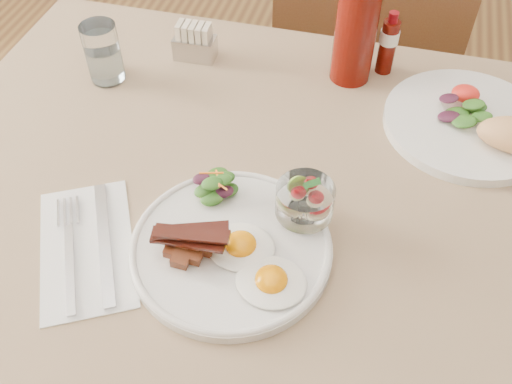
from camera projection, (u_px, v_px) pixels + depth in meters
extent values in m
cylinder|color=brown|center=(113.00, 155.00, 1.49)|extent=(0.06, 0.06, 0.71)
cube|color=brown|center=(324.00, 211.00, 0.87)|extent=(1.30, 0.85, 0.04)
cube|color=#927559|center=(325.00, 203.00, 0.86)|extent=(1.33, 0.88, 0.00)
cylinder|color=brown|center=(282.00, 164.00, 1.65)|extent=(0.04, 0.04, 0.45)
cylinder|color=brown|center=(408.00, 188.00, 1.58)|extent=(0.04, 0.04, 0.45)
cylinder|color=brown|center=(306.00, 89.00, 1.88)|extent=(0.04, 0.04, 0.45)
cylinder|color=brown|center=(417.00, 107.00, 1.82)|extent=(0.04, 0.04, 0.45)
cube|color=brown|center=(364.00, 69.00, 1.55)|extent=(0.42, 0.42, 0.03)
cube|color=brown|center=(367.00, 33.00, 1.25)|extent=(0.42, 0.03, 0.46)
cylinder|color=white|center=(231.00, 248.00, 0.79)|extent=(0.28, 0.28, 0.02)
ellipsoid|color=white|center=(271.00, 282.00, 0.74)|extent=(0.10, 0.09, 0.01)
ellipsoid|color=orange|center=(271.00, 279.00, 0.73)|extent=(0.04, 0.04, 0.03)
ellipsoid|color=white|center=(241.00, 247.00, 0.77)|extent=(0.10, 0.09, 0.01)
ellipsoid|color=orange|center=(241.00, 244.00, 0.77)|extent=(0.04, 0.04, 0.03)
cube|color=brown|center=(188.00, 243.00, 0.77)|extent=(0.03, 0.03, 0.02)
cube|color=brown|center=(194.00, 255.00, 0.76)|extent=(0.03, 0.03, 0.02)
cube|color=brown|center=(172.00, 250.00, 0.76)|extent=(0.02, 0.02, 0.02)
cube|color=brown|center=(207.00, 248.00, 0.77)|extent=(0.03, 0.03, 0.02)
cube|color=brown|center=(181.00, 259.00, 0.75)|extent=(0.03, 0.03, 0.02)
cube|color=brown|center=(181.00, 237.00, 0.78)|extent=(0.02, 0.02, 0.02)
cube|color=brown|center=(194.00, 242.00, 0.75)|extent=(0.03, 0.03, 0.02)
cube|color=brown|center=(183.00, 242.00, 0.75)|extent=(0.02, 0.02, 0.02)
cube|color=#44130B|center=(188.00, 237.00, 0.75)|extent=(0.10, 0.04, 0.01)
cube|color=#44130B|center=(188.00, 241.00, 0.74)|extent=(0.10, 0.02, 0.01)
cube|color=#44130B|center=(191.00, 230.00, 0.75)|extent=(0.10, 0.05, 0.01)
cube|color=#44130B|center=(192.00, 234.00, 0.74)|extent=(0.10, 0.03, 0.01)
ellipsoid|color=#204712|center=(214.00, 192.00, 0.84)|extent=(0.04, 0.03, 0.01)
ellipsoid|color=#204712|center=(227.00, 190.00, 0.84)|extent=(0.04, 0.03, 0.01)
ellipsoid|color=#351022|center=(208.00, 182.00, 0.85)|extent=(0.03, 0.03, 0.01)
ellipsoid|color=#204712|center=(212.00, 198.00, 0.82)|extent=(0.04, 0.03, 0.01)
ellipsoid|color=#204712|center=(205.00, 191.00, 0.83)|extent=(0.04, 0.03, 0.01)
ellipsoid|color=#351022|center=(224.00, 192.00, 0.82)|extent=(0.03, 0.02, 0.01)
ellipsoid|color=#204712|center=(217.00, 175.00, 0.84)|extent=(0.04, 0.03, 0.01)
ellipsoid|color=#204712|center=(225.00, 178.00, 0.83)|extent=(0.03, 0.03, 0.01)
ellipsoid|color=#351022|center=(201.00, 179.00, 0.83)|extent=(0.03, 0.02, 0.01)
ellipsoid|color=#204712|center=(212.00, 184.00, 0.81)|extent=(0.04, 0.03, 0.01)
ellipsoid|color=#204712|center=(223.00, 180.00, 0.82)|extent=(0.03, 0.02, 0.01)
cylinder|color=orange|center=(218.00, 178.00, 0.82)|extent=(0.02, 0.03, 0.01)
cylinder|color=orange|center=(211.00, 173.00, 0.83)|extent=(0.04, 0.01, 0.01)
cylinder|color=orange|center=(218.00, 184.00, 0.81)|extent=(0.03, 0.02, 0.01)
cylinder|color=white|center=(303.00, 219.00, 0.81)|extent=(0.04, 0.04, 0.01)
cylinder|color=white|center=(304.00, 214.00, 0.80)|extent=(0.02, 0.02, 0.01)
cylinder|color=white|center=(305.00, 201.00, 0.78)|extent=(0.08, 0.08, 0.05)
cylinder|color=#FEEEB4|center=(296.00, 200.00, 0.79)|extent=(0.02, 0.02, 0.01)
cylinder|color=#FEEEB4|center=(314.00, 207.00, 0.77)|extent=(0.02, 0.02, 0.01)
cylinder|color=#FEEEB4|center=(306.00, 193.00, 0.79)|extent=(0.02, 0.02, 0.01)
cylinder|color=#78A231|center=(299.00, 188.00, 0.77)|extent=(0.03, 0.03, 0.01)
cone|color=red|center=(314.00, 198.00, 0.76)|extent=(0.02, 0.02, 0.02)
cone|color=red|center=(296.00, 192.00, 0.76)|extent=(0.02, 0.02, 0.02)
cone|color=red|center=(309.00, 182.00, 0.77)|extent=(0.02, 0.02, 0.02)
ellipsoid|color=#2C7C30|center=(309.00, 184.00, 0.75)|extent=(0.02, 0.01, 0.00)
ellipsoid|color=#2C7C30|center=(315.00, 183.00, 0.75)|extent=(0.02, 0.01, 0.00)
cylinder|color=white|center=(467.00, 123.00, 0.96)|extent=(0.28, 0.28, 0.02)
ellipsoid|color=#204712|center=(456.00, 114.00, 0.96)|extent=(0.05, 0.04, 0.01)
ellipsoid|color=#204712|center=(475.00, 107.00, 0.96)|extent=(0.04, 0.03, 0.01)
ellipsoid|color=#351022|center=(449.00, 116.00, 0.94)|extent=(0.04, 0.03, 0.01)
ellipsoid|color=#204712|center=(464.00, 121.00, 0.93)|extent=(0.04, 0.03, 0.01)
ellipsoid|color=#204712|center=(482.00, 117.00, 0.93)|extent=(0.04, 0.03, 0.01)
ellipsoid|color=#351022|center=(449.00, 98.00, 0.96)|extent=(0.04, 0.03, 0.01)
ellipsoid|color=#204712|center=(474.00, 104.00, 0.94)|extent=(0.04, 0.03, 0.01)
ellipsoid|color=red|center=(465.00, 96.00, 0.97)|extent=(0.05, 0.04, 0.03)
cylinder|color=#500A04|center=(356.00, 31.00, 0.99)|extent=(0.08, 0.08, 0.19)
cylinder|color=#500A04|center=(387.00, 47.00, 1.03)|extent=(0.03, 0.03, 0.10)
cylinder|color=white|center=(389.00, 37.00, 1.02)|extent=(0.04, 0.04, 0.02)
cylinder|color=maroon|center=(393.00, 17.00, 0.99)|extent=(0.02, 0.02, 0.02)
cube|color=#BCBCC1|center=(195.00, 48.00, 1.08)|extent=(0.08, 0.05, 0.04)
cube|color=beige|center=(181.00, 34.00, 1.07)|extent=(0.01, 0.03, 0.05)
cube|color=beige|center=(187.00, 35.00, 1.07)|extent=(0.01, 0.03, 0.05)
cube|color=beige|center=(194.00, 36.00, 1.06)|extent=(0.01, 0.03, 0.05)
cube|color=beige|center=(201.00, 37.00, 1.06)|extent=(0.01, 0.03, 0.05)
cube|color=beige|center=(207.00, 38.00, 1.06)|extent=(0.01, 0.03, 0.05)
cylinder|color=white|center=(103.00, 53.00, 1.02)|extent=(0.06, 0.06, 0.11)
cylinder|color=silver|center=(105.00, 63.00, 1.03)|extent=(0.05, 0.05, 0.06)
cube|color=white|center=(87.00, 247.00, 0.80)|extent=(0.22, 0.26, 0.00)
cube|color=#BCBCC1|center=(104.00, 242.00, 0.80)|extent=(0.12, 0.20, 0.00)
cube|color=#BCBCC1|center=(70.00, 268.00, 0.77)|extent=(0.08, 0.14, 0.00)
cube|color=#BCBCC1|center=(58.00, 213.00, 0.83)|extent=(0.03, 0.05, 0.00)
cube|color=#BCBCC1|center=(65.00, 212.00, 0.83)|extent=(0.03, 0.05, 0.00)
cube|color=#BCBCC1|center=(71.00, 211.00, 0.84)|extent=(0.03, 0.05, 0.00)
cube|color=#BCBCC1|center=(78.00, 209.00, 0.84)|extent=(0.03, 0.05, 0.00)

